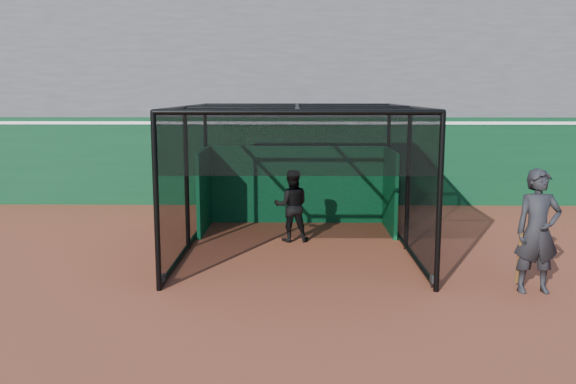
{
  "coord_description": "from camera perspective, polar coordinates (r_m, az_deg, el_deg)",
  "views": [
    {
      "loc": [
        0.2,
        -8.92,
        3.17
      ],
      "look_at": [
        0.06,
        2.0,
        1.4
      ],
      "focal_mm": 38.0,
      "sensor_mm": 36.0,
      "label": 1
    }
  ],
  "objects": [
    {
      "name": "ground",
      "position": [
        9.47,
        -0.52,
        -10.36
      ],
      "size": [
        120.0,
        120.0,
        0.0
      ],
      "primitive_type": "plane",
      "color": "brown",
      "rests_on": "ground"
    },
    {
      "name": "outfield_wall",
      "position": [
        17.52,
        0.07,
        3.04
      ],
      "size": [
        50.0,
        0.5,
        2.5
      ],
      "color": "#09351A",
      "rests_on": "ground"
    },
    {
      "name": "grandstand",
      "position": [
        21.23,
        0.19,
        12.74
      ],
      "size": [
        50.0,
        7.85,
        8.95
      ],
      "color": "#4C4C4F",
      "rests_on": "ground"
    },
    {
      "name": "batting_cage",
      "position": [
        12.38,
        0.86,
        1.17
      ],
      "size": [
        4.59,
        5.55,
        2.89
      ],
      "color": "black",
      "rests_on": "ground"
    },
    {
      "name": "batter",
      "position": [
        13.13,
        0.34,
        -1.28
      ],
      "size": [
        0.79,
        0.64,
        1.56
      ],
      "primitive_type": "imported",
      "rotation": [
        0.0,
        0.0,
        3.21
      ],
      "color": "black",
      "rests_on": "ground"
    },
    {
      "name": "on_deck_player",
      "position": [
        10.49,
        22.31,
        -3.45
      ],
      "size": [
        0.75,
        0.51,
        2.0
      ],
      "color": "black",
      "rests_on": "ground"
    }
  ]
}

